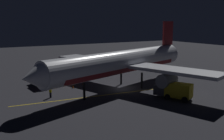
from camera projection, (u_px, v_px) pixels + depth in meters
ground_plane at (122, 89)px, 46.32m from camera, size 180.00×180.00×0.20m
apron_guide_stripe at (108, 95)px, 42.53m from camera, size 3.37×29.69×0.01m
airliner at (124, 63)px, 45.94m from camera, size 32.99×38.17×11.59m
baggage_truck at (44, 79)px, 48.35m from camera, size 5.76×2.54×2.46m
catering_truck at (175, 91)px, 39.88m from camera, size 5.88×4.33×2.49m
ground_crew_worker at (50, 92)px, 40.72m from camera, size 0.40×0.40×1.74m
traffic_cone_near_left at (44, 87)px, 46.77m from camera, size 0.50×0.50×0.55m
traffic_cone_near_right at (73, 87)px, 46.74m from camera, size 0.50×0.50×0.55m
traffic_cone_under_wing at (83, 83)px, 49.21m from camera, size 0.50×0.50×0.55m
traffic_cone_far at (66, 83)px, 49.51m from camera, size 0.50×0.50×0.55m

